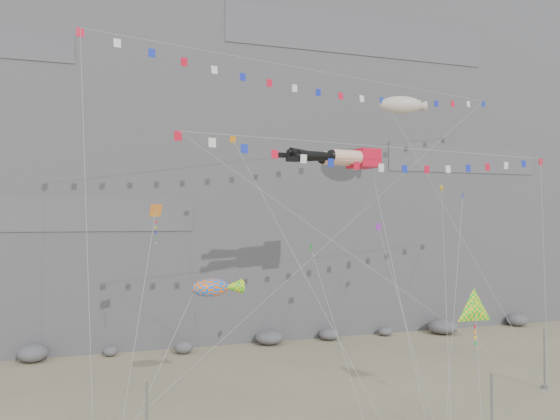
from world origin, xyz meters
name	(u,v)px	position (x,y,z in m)	size (l,w,h in m)	color
ground	(348,404)	(0.00, 0.00, 0.00)	(120.00, 120.00, 0.00)	tan
cliff	(233,106)	(0.00, 32.00, 25.00)	(80.00, 28.00, 50.00)	slate
talus_boulders	(269,338)	(0.00, 17.00, 0.60)	(60.00, 3.00, 1.20)	slate
anchor_pole_center	(492,416)	(3.26, -9.24, 2.04)	(0.12, 0.12, 4.08)	gray
anchor_pole_right	(545,358)	(14.08, -1.31, 2.04)	(0.12, 0.12, 4.08)	gray
legs_kite	(340,158)	(1.44, 4.46, 15.96)	(7.57, 13.93, 20.49)	red
flag_banner_upper	(329,73)	(2.26, 8.18, 23.04)	(36.64, 16.30, 30.98)	red
flag_banner_lower	(393,148)	(4.62, 2.44, 16.56)	(30.48, 7.56, 19.42)	red
harlequin_kite	(156,211)	(-11.44, 4.53, 12.06)	(3.53, 10.18, 15.46)	red
fish_windsock	(211,288)	(-8.53, 1.05, 7.46)	(7.65, 7.22, 11.25)	orange
delta_kite	(475,310)	(5.91, -4.63, 6.26)	(4.12, 4.44, 8.38)	yellow
blimp_windsock	(401,105)	(9.32, 9.39, 21.20)	(7.18, 12.12, 24.27)	beige
small_kite_a	(235,144)	(-5.31, 8.28, 17.15)	(6.02, 14.26, 22.83)	orange
small_kite_b	(379,229)	(5.18, 5.59, 10.80)	(2.62, 10.77, 15.03)	purple
small_kite_c	(311,250)	(-1.19, 3.28, 9.44)	(1.09, 9.98, 13.38)	#179729
small_kite_d	(442,193)	(10.92, 5.86, 13.62)	(8.52, 12.86, 20.24)	gold
small_kite_e	(462,200)	(11.35, 3.83, 13.03)	(8.55, 9.65, 17.88)	#1528BA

